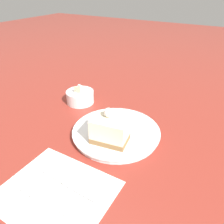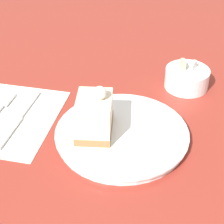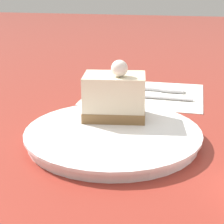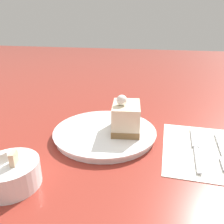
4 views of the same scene
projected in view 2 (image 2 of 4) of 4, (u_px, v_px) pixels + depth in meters
name	position (u px, v px, depth m)	size (l,w,h in m)	color
ground_plane	(104.00, 136.00, 0.70)	(4.00, 4.00, 0.00)	maroon
plate	(122.00, 134.00, 0.69)	(0.24, 0.24, 0.02)	white
cake_slice	(94.00, 115.00, 0.66)	(0.08, 0.10, 0.09)	olive
napkin	(7.00, 117.00, 0.74)	(0.19, 0.23, 0.00)	white
knife	(16.00, 123.00, 0.72)	(0.02, 0.19, 0.00)	#B2B2B7
sugar_bowl	(187.00, 78.00, 0.82)	(0.10, 0.10, 0.06)	white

